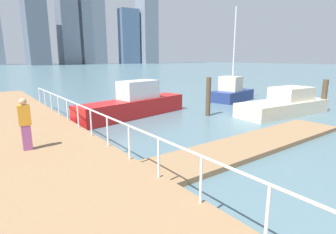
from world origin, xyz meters
The scene contains 12 objects.
ground_plane centered at (0.00, 20.00, 0.00)m, with size 300.00×300.00×0.00m, color slate.
floating_dock centered at (1.82, 7.77, 0.09)m, with size 10.64×2.00×0.18m, color #93704C.
boardwalk_railing centered at (-3.15, 8.54, 1.23)m, with size 0.06×24.98×1.08m.
dock_piling_1 centered at (4.53, 12.92, 1.15)m, with size 0.28×0.28×2.30m, color brown.
dock_piling_2 centered at (11.32, 9.34, 1.04)m, with size 0.33×0.33×2.08m, color brown.
moored_boat_3 centered at (10.14, 15.89, 0.70)m, with size 4.34×2.70×7.22m.
moored_boat_4 centered at (0.93, 15.43, 0.74)m, with size 7.44×2.98×2.09m.
moored_boat_5 centered at (8.61, 10.40, 0.61)m, with size 6.50×2.62×1.65m.
pedestrian_0 centered at (-5.47, 11.33, 1.31)m, with size 0.39×0.28×1.75m.
skyline_tower_3 centered at (20.86, 142.48, 15.47)m, with size 9.06×11.64×30.94m, color slate.
skyline_tower_5 centered at (50.21, 149.27, 24.27)m, with size 13.03×9.99×48.55m, color gray.
skyline_tower_6 centered at (71.59, 145.86, 15.42)m, with size 11.06×6.49×30.84m, color slate.
Camera 1 is at (-6.76, 1.71, 3.41)m, focal length 28.51 mm.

